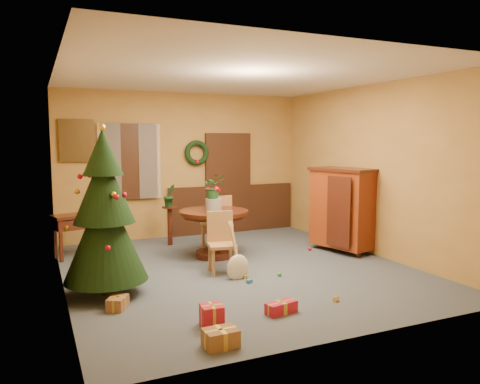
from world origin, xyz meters
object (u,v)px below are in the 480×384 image
dining_table (214,224)px  writing_desk (79,225)px  sideboard (343,207)px  christmas_tree (105,215)px  chair_near (221,240)px

dining_table → writing_desk: 2.27m
dining_table → sideboard: bearing=-13.0°
dining_table → writing_desk: dining_table is taller
christmas_tree → sideboard: bearing=9.9°
dining_table → christmas_tree: bearing=-147.3°
chair_near → writing_desk: size_ratio=1.01×
dining_table → chair_near: 0.91m
dining_table → writing_desk: size_ratio=1.28×
christmas_tree → writing_desk: christmas_tree is taller
chair_near → sideboard: sideboard is taller
dining_table → writing_desk: (-2.07, 0.93, -0.01)m
sideboard → christmas_tree: bearing=-170.1°
chair_near → writing_desk: chair_near is taller
dining_table → christmas_tree: size_ratio=0.53×
christmas_tree → chair_near: bearing=11.6°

